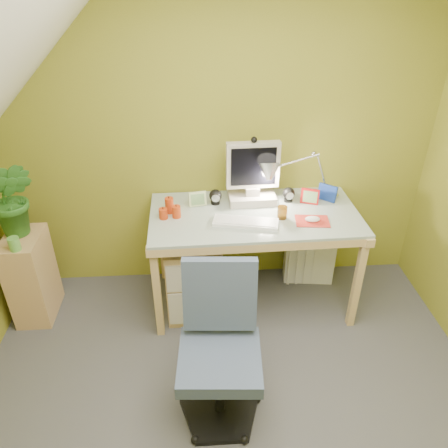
{
  "coord_description": "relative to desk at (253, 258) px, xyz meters",
  "views": [
    {
      "loc": [
        -0.16,
        -1.43,
        2.33
      ],
      "look_at": [
        0.0,
        1.0,
        0.85
      ],
      "focal_mm": 35.0,
      "sensor_mm": 36.0,
      "label": 1
    }
  ],
  "objects": [
    {
      "name": "task_chair",
      "position": [
        -0.31,
        -1.01,
        0.07
      ],
      "size": [
        0.54,
        0.54,
        0.92
      ],
      "primitive_type": null,
      "rotation": [
        0.0,
        0.0,
        -0.07
      ],
      "color": "#3B4962",
      "rests_on": "floor"
    },
    {
      "name": "speaker_right",
      "position": [
        0.27,
        0.16,
        0.45
      ],
      "size": [
        0.11,
        0.11,
        0.11
      ],
      "primitive_type": null,
      "rotation": [
        0.0,
        0.0,
        0.22
      ],
      "color": "black",
      "rests_on": "desk"
    },
    {
      "name": "radiator",
      "position": [
        0.5,
        0.23,
        -0.2
      ],
      "size": [
        0.42,
        0.2,
        0.4
      ],
      "primitive_type": "cube",
      "rotation": [
        0.0,
        0.0,
        -0.12
      ],
      "color": "white",
      "rests_on": "floor"
    },
    {
      "name": "speaker_left",
      "position": [
        -0.27,
        0.16,
        0.45
      ],
      "size": [
        0.1,
        0.1,
        0.11
      ],
      "primitive_type": null,
      "rotation": [
        0.0,
        0.0,
        -0.09
      ],
      "color": "black",
      "rests_on": "desk"
    },
    {
      "name": "monitor",
      "position": [
        0.0,
        0.18,
        0.67
      ],
      "size": [
        0.41,
        0.25,
        0.55
      ],
      "primitive_type": null,
      "rotation": [
        0.0,
        0.0,
        0.04
      ],
      "color": "#BCB3A9",
      "rests_on": "desk"
    },
    {
      "name": "potted_plant",
      "position": [
        -1.63,
        0.01,
        0.56
      ],
      "size": [
        0.33,
        0.27,
        0.55
      ],
      "primitive_type": "imported",
      "rotation": [
        0.0,
        0.0,
        -0.1
      ],
      "color": "#2C6722",
      "rests_on": "side_ledge"
    },
    {
      "name": "wall_back",
      "position": [
        -0.23,
        0.37,
        0.8
      ],
      "size": [
        3.2,
        0.01,
        2.4
      ],
      "primitive_type": "cube",
      "color": "olive",
      "rests_on": "floor"
    },
    {
      "name": "photo_frame_blue",
      "position": [
        0.56,
        0.16,
        0.46
      ],
      "size": [
        0.12,
        0.11,
        0.12
      ],
      "primitive_type": "cube",
      "rotation": [
        0.0,
        0.0,
        -0.69
      ],
      "color": "navy",
      "rests_on": "desk"
    },
    {
      "name": "side_ledge",
      "position": [
        -1.63,
        -0.04,
        -0.05
      ],
      "size": [
        0.25,
        0.39,
        0.68
      ],
      "primitive_type": "cube",
      "color": "tan",
      "rests_on": "floor"
    },
    {
      "name": "desk_lamp",
      "position": [
        0.45,
        0.18,
        0.68
      ],
      "size": [
        0.54,
        0.26,
        0.56
      ],
      "primitive_type": null,
      "rotation": [
        0.0,
        0.0,
        -0.07
      ],
      "color": "#B7B8BC",
      "rests_on": "desk"
    },
    {
      "name": "floor",
      "position": [
        -0.23,
        -1.23,
        -0.4
      ],
      "size": [
        3.2,
        3.2,
        0.01
      ],
      "primitive_type": "cube",
      "color": "#4A4A4F",
      "rests_on": "ground"
    },
    {
      "name": "amber_tumbler",
      "position": [
        0.18,
        -0.08,
        0.44
      ],
      "size": [
        0.07,
        0.07,
        0.09
      ],
      "primitive_type": "cylinder",
      "rotation": [
        0.0,
        0.0,
        -0.04
      ],
      "color": "#9C6116",
      "rests_on": "desk"
    },
    {
      "name": "photo_frame_red",
      "position": [
        0.42,
        0.12,
        0.45
      ],
      "size": [
        0.13,
        0.06,
        0.11
      ],
      "primitive_type": "cube",
      "rotation": [
        0.0,
        0.0,
        -0.36
      ],
      "color": "#B01213",
      "rests_on": "desk"
    },
    {
      "name": "keyboard",
      "position": [
        -0.08,
        -0.14,
        0.41
      ],
      "size": [
        0.46,
        0.23,
        0.02
      ],
      "primitive_type": "cube",
      "rotation": [
        0.0,
        0.0,
        -0.21
      ],
      "color": "white",
      "rests_on": "desk"
    },
    {
      "name": "green_cup",
      "position": [
        -1.61,
        -0.19,
        0.33
      ],
      "size": [
        0.08,
        0.08,
        0.09
      ],
      "primitive_type": "cylinder",
      "rotation": [
        0.0,
        0.0,
        0.17
      ],
      "color": "#5FA645",
      "rests_on": "side_ledge"
    },
    {
      "name": "mouse",
      "position": [
        0.38,
        -0.14,
        0.41
      ],
      "size": [
        0.12,
        0.08,
        0.04
      ],
      "primitive_type": "ellipsoid",
      "rotation": [
        0.0,
        0.0,
        -0.19
      ],
      "color": "white",
      "rests_on": "mousepad"
    },
    {
      "name": "mousepad",
      "position": [
        0.38,
        -0.14,
        0.4
      ],
      "size": [
        0.24,
        0.19,
        0.01
      ],
      "primitive_type": "cube",
      "rotation": [
        0.0,
        0.0,
        -0.11
      ],
      "color": "red",
      "rests_on": "desk"
    },
    {
      "name": "desk",
      "position": [
        0.0,
        0.0,
        0.0
      ],
      "size": [
        1.49,
        0.77,
        0.79
      ],
      "primitive_type": null,
      "rotation": [
        0.0,
        0.0,
        0.02
      ],
      "color": "tan",
      "rests_on": "floor"
    },
    {
      "name": "photo_frame_green",
      "position": [
        -0.4,
        0.14,
        0.45
      ],
      "size": [
        0.13,
        0.04,
        0.11
      ],
      "primitive_type": "cube",
      "rotation": [
        0.0,
        0.0,
        0.17
      ],
      "color": "beige",
      "rests_on": "desk"
    },
    {
      "name": "candle_cluster",
      "position": [
        -0.6,
        0.01,
        0.45
      ],
      "size": [
        0.15,
        0.13,
        0.12
      ],
      "primitive_type": null,
      "rotation": [
        0.0,
        0.0,
        -0.0
      ],
      "color": "#BE3810",
      "rests_on": "desk"
    }
  ]
}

